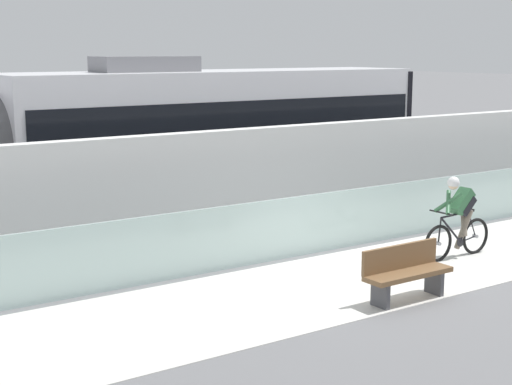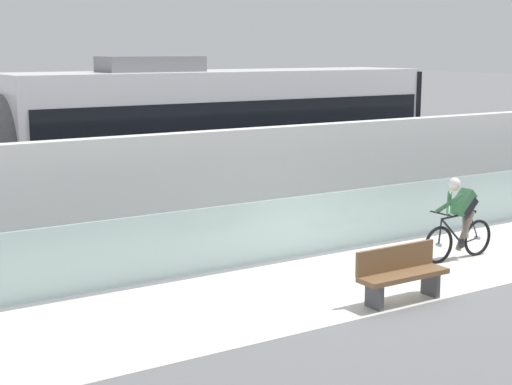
# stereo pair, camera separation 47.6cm
# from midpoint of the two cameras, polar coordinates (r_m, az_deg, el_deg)

# --- Properties ---
(ground_plane) EXTENTS (200.00, 200.00, 0.00)m
(ground_plane) POSITION_cam_midpoint_polar(r_m,az_deg,el_deg) (14.02, 7.44, -6.11)
(ground_plane) COLOR slate
(bike_path_deck) EXTENTS (32.00, 3.20, 0.01)m
(bike_path_deck) POSITION_cam_midpoint_polar(r_m,az_deg,el_deg) (14.01, 7.44, -6.08)
(bike_path_deck) COLOR silver
(bike_path_deck) RESTS_ON ground
(glass_parapet) EXTENTS (32.00, 0.05, 1.18)m
(glass_parapet) POSITION_cam_midpoint_polar(r_m,az_deg,el_deg) (15.25, 2.85, -2.39)
(glass_parapet) COLOR #ADC6C1
(glass_parapet) RESTS_ON ground
(concrete_barrier_wall) EXTENTS (32.00, 0.36, 2.34)m
(concrete_barrier_wall) POSITION_cam_midpoint_polar(r_m,az_deg,el_deg) (16.57, -0.90, 0.70)
(concrete_barrier_wall) COLOR silver
(concrete_barrier_wall) RESTS_ON ground
(tram_rail_near) EXTENTS (32.00, 0.08, 0.01)m
(tram_rail_near) POSITION_cam_midpoint_polar(r_m,az_deg,el_deg) (18.87, -5.07, -1.75)
(tram_rail_near) COLOR #595654
(tram_rail_near) RESTS_ON ground
(tram_rail_far) EXTENTS (32.00, 0.08, 0.01)m
(tram_rail_far) POSITION_cam_midpoint_polar(r_m,az_deg,el_deg) (20.11, -7.08, -1.03)
(tram_rail_far) COLOR #595654
(tram_rail_far) RESTS_ON ground
(cyclist_on_bike) EXTENTS (1.77, 0.58, 1.61)m
(cyclist_on_bike) POSITION_cam_midpoint_polar(r_m,az_deg,el_deg) (15.36, 13.71, -1.84)
(cyclist_on_bike) COLOR black
(cyclist_on_bike) RESTS_ON ground
(bench) EXTENTS (1.60, 0.45, 0.89)m
(bench) POSITION_cam_midpoint_polar(r_m,az_deg,el_deg) (12.68, 9.82, -5.69)
(bench) COLOR brown
(bench) RESTS_ON ground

